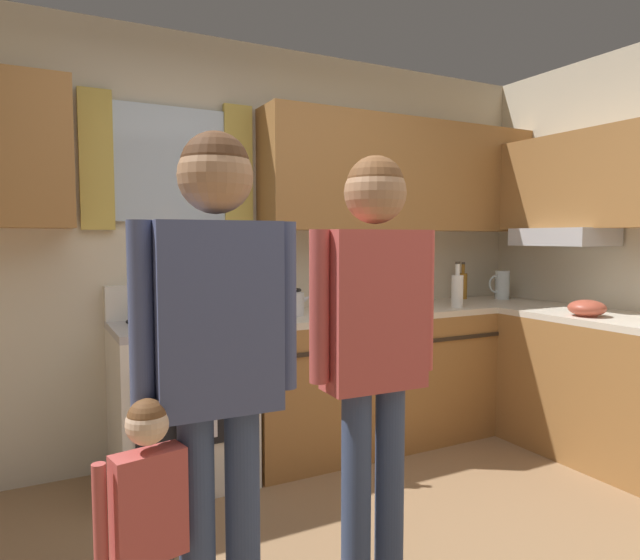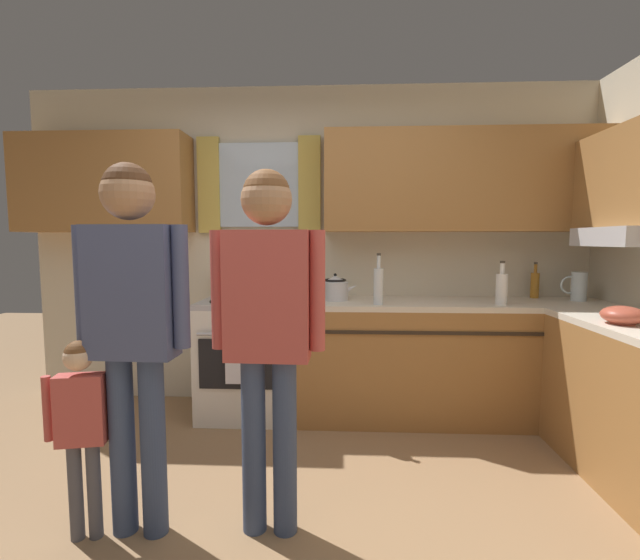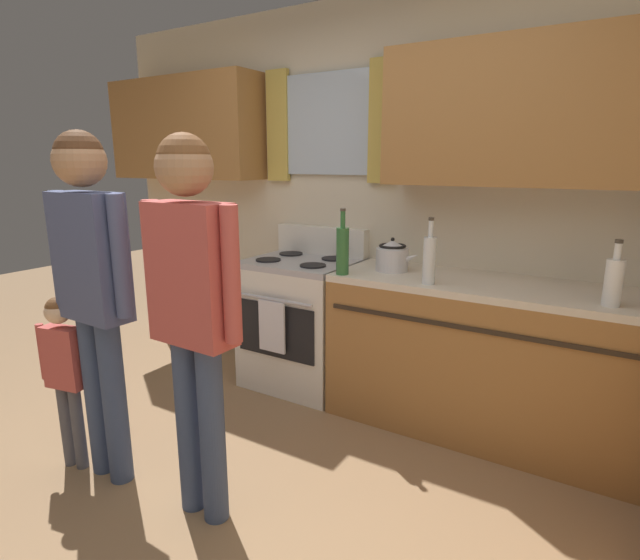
% 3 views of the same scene
% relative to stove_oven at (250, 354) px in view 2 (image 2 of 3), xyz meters
% --- Properties ---
extents(ground_plane, '(12.00, 12.00, 0.00)m').
position_rel_stove_oven_xyz_m(ground_plane, '(0.41, -1.54, -0.47)').
color(ground_plane, '#93704C').
extents(back_wall_unit, '(4.60, 0.42, 2.60)m').
position_rel_stove_oven_xyz_m(back_wall_unit, '(0.46, 0.27, 1.05)').
color(back_wall_unit, beige).
rests_on(back_wall_unit, ground).
extents(kitchen_counter_run, '(2.33, 2.05, 0.90)m').
position_rel_stove_oven_xyz_m(kitchen_counter_run, '(1.87, -0.40, -0.02)').
color(kitchen_counter_run, '#9E6B38').
rests_on(kitchen_counter_run, ground).
extents(stove_oven, '(0.72, 0.67, 1.10)m').
position_rel_stove_oven_xyz_m(stove_oven, '(0.00, 0.00, 0.00)').
color(stove_oven, silver).
rests_on(stove_oven, ground).
extents(bottle_wine_green, '(0.08, 0.08, 0.39)m').
position_rel_stove_oven_xyz_m(bottle_wine_green, '(0.45, -0.24, 0.58)').
color(bottle_wine_green, '#2D6633').
rests_on(bottle_wine_green, kitchen_counter_run).
extents(bottle_tall_clear, '(0.07, 0.07, 0.37)m').
position_rel_stove_oven_xyz_m(bottle_tall_clear, '(0.98, -0.21, 0.57)').
color(bottle_tall_clear, silver).
rests_on(bottle_tall_clear, kitchen_counter_run).
extents(bottle_milk_white, '(0.08, 0.08, 0.31)m').
position_rel_stove_oven_xyz_m(bottle_milk_white, '(1.85, -0.17, 0.55)').
color(bottle_milk_white, white).
rests_on(bottle_milk_white, kitchen_counter_run).
extents(bottle_oil_amber, '(0.06, 0.06, 0.29)m').
position_rel_stove_oven_xyz_m(bottle_oil_amber, '(2.25, 0.21, 0.54)').
color(bottle_oil_amber, '#B27223').
rests_on(bottle_oil_amber, kitchen_counter_run).
extents(stovetop_kettle, '(0.27, 0.20, 0.21)m').
position_rel_stove_oven_xyz_m(stovetop_kettle, '(0.67, 0.01, 0.53)').
color(stovetop_kettle, silver).
rests_on(stovetop_kettle, kitchen_counter_run).
extents(water_pitcher, '(0.19, 0.11, 0.22)m').
position_rel_stove_oven_xyz_m(water_pitcher, '(2.50, 0.06, 0.54)').
color(water_pitcher, silver).
rests_on(water_pitcher, kitchen_counter_run).
extents(mixing_bowl, '(0.22, 0.22, 0.10)m').
position_rel_stove_oven_xyz_m(mixing_bowl, '(2.26, -0.87, 0.48)').
color(mixing_bowl, '#B24C38').
rests_on(mixing_bowl, kitchen_counter_run).
extents(adult_holding_child, '(0.52, 0.23, 1.70)m').
position_rel_stove_oven_xyz_m(adult_holding_child, '(-0.22, -1.43, 0.60)').
color(adult_holding_child, '#38476B').
rests_on(adult_holding_child, ground).
extents(adult_in_plaid, '(0.52, 0.23, 1.67)m').
position_rel_stove_oven_xyz_m(adult_in_plaid, '(0.38, -1.39, 0.58)').
color(adult_in_plaid, '#38476B').
rests_on(adult_in_plaid, ground).
extents(small_child, '(0.31, 0.13, 0.92)m').
position_rel_stove_oven_xyz_m(small_child, '(-0.45, -1.48, 0.11)').
color(small_child, '#4C4C56').
rests_on(small_child, ground).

